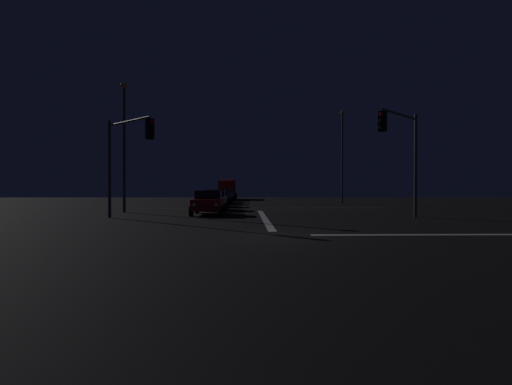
# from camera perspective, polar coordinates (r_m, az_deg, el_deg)

# --- Properties ---
(ground) EXTENTS (120.00, 120.00, 0.10)m
(ground) POSITION_cam_1_polar(r_m,az_deg,el_deg) (14.95, 2.67, -6.19)
(ground) COLOR black
(stop_line_north) EXTENTS (0.35, 14.68, 0.01)m
(stop_line_north) POSITION_cam_1_polar(r_m,az_deg,el_deg) (23.44, 1.17, -3.58)
(stop_line_north) COLOR white
(stop_line_north) RESTS_ON ground
(centre_line_ns) EXTENTS (22.00, 0.15, 0.01)m
(centre_line_ns) POSITION_cam_1_polar(r_m,az_deg,el_deg) (35.01, 0.30, -2.18)
(centre_line_ns) COLOR yellow
(centre_line_ns) RESTS_ON ground
(crosswalk_bar_east) EXTENTS (14.68, 0.40, 0.01)m
(crosswalk_bar_east) POSITION_cam_1_polar(r_m,az_deg,el_deg) (17.79, 31.82, -5.01)
(crosswalk_bar_east) COLOR white
(crosswalk_bar_east) RESTS_ON ground
(sedan_red) EXTENTS (2.02, 4.33, 1.57)m
(sedan_red) POSITION_cam_1_polar(r_m,az_deg,el_deg) (26.49, -6.68, -1.37)
(sedan_red) COLOR maroon
(sedan_red) RESTS_ON ground
(sedan_silver) EXTENTS (2.02, 4.33, 1.57)m
(sedan_silver) POSITION_cam_1_polar(r_m,az_deg,el_deg) (31.94, -5.83, -1.03)
(sedan_silver) COLOR #B7B7BC
(sedan_silver) RESTS_ON ground
(sedan_black) EXTENTS (2.02, 4.33, 1.57)m
(sedan_black) POSITION_cam_1_polar(r_m,az_deg,el_deg) (37.77, -5.56, -0.77)
(sedan_black) COLOR black
(sedan_black) RESTS_ON ground
(sedan_green) EXTENTS (2.02, 4.33, 1.57)m
(sedan_green) POSITION_cam_1_polar(r_m,az_deg,el_deg) (43.51, -4.97, -0.58)
(sedan_green) COLOR #14512D
(sedan_green) RESTS_ON ground
(sedan_blue) EXTENTS (2.02, 4.33, 1.57)m
(sedan_blue) POSITION_cam_1_polar(r_m,az_deg,el_deg) (48.70, -4.49, -0.45)
(sedan_blue) COLOR navy
(sedan_blue) RESTS_ON ground
(sedan_gray) EXTENTS (2.02, 4.33, 1.57)m
(sedan_gray) POSITION_cam_1_polar(r_m,az_deg,el_deg) (54.97, -4.08, -0.33)
(sedan_gray) COLOR slate
(sedan_gray) RESTS_ON ground
(box_truck) EXTENTS (2.68, 8.28, 3.08)m
(box_truck) POSITION_cam_1_polar(r_m,az_deg,el_deg) (62.39, -3.96, 0.62)
(box_truck) COLOR red
(box_truck) RESTS_ON ground
(traffic_signal_ne) EXTENTS (3.30, 3.30, 6.08)m
(traffic_signal_ne) POSITION_cam_1_polar(r_m,az_deg,el_deg) (24.22, 19.80, 6.48)
(traffic_signal_ne) COLOR #4C4C51
(traffic_signal_ne) RESTS_ON ground
(traffic_signal_nw) EXTENTS (3.35, 3.35, 5.63)m
(traffic_signal_nw) POSITION_cam_1_polar(r_m,az_deg,el_deg) (23.42, -17.70, 5.97)
(traffic_signal_nw) COLOR #4C4C51
(traffic_signal_nw) RESTS_ON ground
(streetlamp_left_near) EXTENTS (0.44, 0.44, 9.18)m
(streetlamp_left_near) POSITION_cam_1_polar(r_m,az_deg,el_deg) (30.41, -17.99, 7.32)
(streetlamp_left_near) COLOR #424247
(streetlamp_left_near) RESTS_ON ground
(streetlamp_right_far) EXTENTS (0.44, 0.44, 10.31)m
(streetlamp_right_far) POSITION_cam_1_polar(r_m,az_deg,el_deg) (46.40, 11.98, 5.74)
(streetlamp_right_far) COLOR #424247
(streetlamp_right_far) RESTS_ON ground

